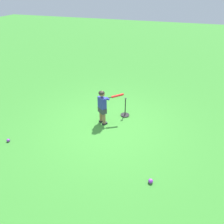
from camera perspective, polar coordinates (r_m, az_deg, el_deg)
ground_plane at (r=6.34m, az=-0.60°, el=-3.87°), size 40.00×40.00×0.00m
child_batter at (r=6.16m, az=-2.39°, el=2.10°), size 0.56×0.69×1.08m
play_ball_far_right at (r=4.83m, az=10.30°, el=-17.74°), size 0.10×0.10×0.10m
play_ball_center_lawn at (r=6.39m, az=-26.03°, el=-6.82°), size 0.09×0.09×0.09m
batting_tee at (r=6.80m, az=3.52°, el=-0.17°), size 0.28×0.28×0.62m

